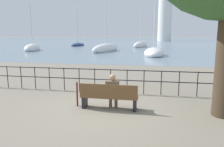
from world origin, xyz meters
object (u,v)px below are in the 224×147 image
object	(u,v)px
sailboat_4	(141,46)
sailboat_5	(154,53)
seated_person_left	(113,90)
sailboat_3	(78,45)
harbor_lighthouse	(165,11)
park_bench	(109,97)
sailboat_0	(32,48)
closed_umbrella	(77,92)
sailboat_1	(106,49)

from	to	relation	value
sailboat_4	sailboat_5	world-z (taller)	sailboat_5
seated_person_left	sailboat_3	distance (m)	45.93
seated_person_left	harbor_lighthouse	bearing A→B (deg)	86.32
park_bench	sailboat_4	distance (m)	39.32
sailboat_3	sailboat_5	size ratio (longest dim) A/B	0.98
sailboat_0	harbor_lighthouse	xyz separation A→B (m)	(23.86, 62.41, 11.84)
seated_person_left	sailboat_5	world-z (taller)	sailboat_5
closed_umbrella	seated_person_left	bearing A→B (deg)	-2.34
seated_person_left	sailboat_1	size ratio (longest dim) A/B	0.14
park_bench	sailboat_1	bearing A→B (deg)	102.49
sailboat_3	harbor_lighthouse	distance (m)	51.83
sailboat_0	sailboat_4	size ratio (longest dim) A/B	1.01
harbor_lighthouse	sailboat_0	bearing A→B (deg)	-110.92
sailboat_0	sailboat_3	distance (m)	17.14
sailboat_0	harbor_lighthouse	distance (m)	67.86
sailboat_4	sailboat_5	size ratio (longest dim) A/B	0.61
sailboat_4	sailboat_1	bearing A→B (deg)	-86.24
park_bench	sailboat_0	bearing A→B (deg)	124.88
seated_person_left	harbor_lighthouse	size ratio (longest dim) A/B	0.05
closed_umbrella	sailboat_5	xyz separation A→B (m)	(2.71, 20.42, -0.15)
sailboat_0	sailboat_5	world-z (taller)	sailboat_5
sailboat_4	sailboat_5	xyz separation A→B (m)	(2.74, -18.74, -0.02)
closed_umbrella	sailboat_3	size ratio (longest dim) A/B	0.07
seated_person_left	closed_umbrella	size ratio (longest dim) A/B	1.32
sailboat_1	sailboat_5	bearing A→B (deg)	-25.82
park_bench	closed_umbrella	bearing A→B (deg)	173.64
sailboat_1	sailboat_5	size ratio (longest dim) A/B	0.69
seated_person_left	closed_umbrella	world-z (taller)	seated_person_left
seated_person_left	sailboat_4	world-z (taller)	sailboat_4
harbor_lighthouse	sailboat_4	bearing A→B (deg)	-98.11
seated_person_left	sailboat_0	size ratio (longest dim) A/B	0.15
park_bench	sailboat_5	xyz separation A→B (m)	(1.53, 20.55, -0.08)
sailboat_1	park_bench	bearing A→B (deg)	-64.95
park_bench	sailboat_4	bearing A→B (deg)	91.76
park_bench	sailboat_4	size ratio (longest dim) A/B	0.25
park_bench	sailboat_1	world-z (taller)	sailboat_1
seated_person_left	sailboat_1	distance (m)	26.99
harbor_lighthouse	park_bench	bearing A→B (deg)	-93.75
sailboat_3	sailboat_0	bearing A→B (deg)	-92.26
sailboat_1	sailboat_4	world-z (taller)	sailboat_1
seated_person_left	sailboat_4	size ratio (longest dim) A/B	0.15
closed_umbrella	sailboat_0	distance (m)	30.85
park_bench	sailboat_4	xyz separation A→B (m)	(-1.21, 39.30, -0.06)
sailboat_3	sailboat_5	world-z (taller)	sailboat_5
closed_umbrella	harbor_lighthouse	xyz separation A→B (m)	(6.96, 88.22, 11.68)
seated_person_left	sailboat_3	size ratio (longest dim) A/B	0.10
park_bench	sailboat_0	distance (m)	31.61
seated_person_left	park_bench	bearing A→B (deg)	-144.39
sailboat_0	sailboat_4	bearing A→B (deg)	23.58
seated_person_left	sailboat_3	world-z (taller)	sailboat_3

